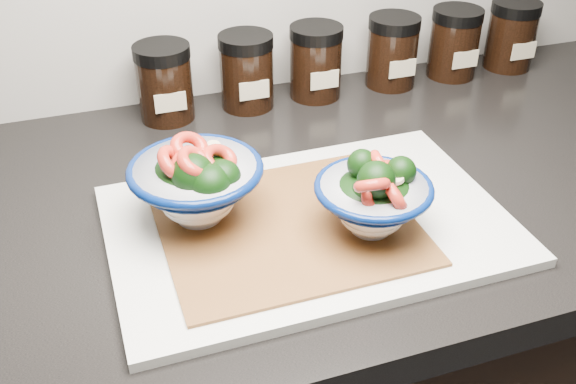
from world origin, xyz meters
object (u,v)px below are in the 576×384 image
object	(u,v)px
spice_jar_d	(392,51)
spice_jar_a	(165,82)
bowl_left	(197,183)
spice_jar_e	(454,43)
cutting_board	(309,225)
spice_jar_b	(247,71)
spice_jar_c	(316,62)
spice_jar_f	(512,35)
bowl_right	(374,198)

from	to	relation	value
spice_jar_d	spice_jar_a	bearing A→B (deg)	180.00
bowl_left	spice_jar_e	xyz separation A→B (m)	(0.49, 0.29, -0.01)
cutting_board	spice_jar_d	bearing A→B (deg)	51.22
spice_jar_b	spice_jar_c	size ratio (longest dim) A/B	1.00
bowl_left	spice_jar_c	world-z (taller)	bowl_left
cutting_board	bowl_left	distance (m)	0.14
spice_jar_e	spice_jar_a	bearing A→B (deg)	180.00
spice_jar_d	spice_jar_e	distance (m)	0.11
spice_jar_a	bowl_left	bearing A→B (deg)	-93.10
spice_jar_d	spice_jar_e	world-z (taller)	same
spice_jar_a	spice_jar_e	bearing A→B (deg)	0.00
spice_jar_e	spice_jar_f	distance (m)	0.11
bowl_right	spice_jar_f	distance (m)	0.57
bowl_right	spice_jar_f	xyz separation A→B (m)	(0.43, 0.37, -0.00)
cutting_board	spice_jar_a	bearing A→B (deg)	107.17
bowl_left	bowl_right	xyz separation A→B (m)	(0.18, -0.08, -0.01)
spice_jar_b	spice_jar_d	distance (m)	0.24
cutting_board	spice_jar_b	bearing A→B (deg)	86.13
bowl_right	spice_jar_d	world-z (taller)	same
spice_jar_a	spice_jar_b	distance (m)	0.12
bowl_left	spice_jar_c	xyz separation A→B (m)	(0.25, 0.29, -0.01)
spice_jar_b	spice_jar_d	world-z (taller)	same
spice_jar_d	spice_jar_f	distance (m)	0.22
spice_jar_b	spice_jar_e	bearing A→B (deg)	0.00
spice_jar_c	spice_jar_a	bearing A→B (deg)	180.00
bowl_left	spice_jar_d	distance (m)	0.48
cutting_board	bowl_left	xyz separation A→B (m)	(-0.12, 0.04, 0.06)
spice_jar_a	spice_jar_f	size ratio (longest dim) A/B	1.00
bowl_left	spice_jar_e	size ratio (longest dim) A/B	1.33
bowl_left	spice_jar_a	size ratio (longest dim) A/B	1.33
spice_jar_a	spice_jar_f	xyz separation A→B (m)	(0.59, 0.00, 0.00)
spice_jar_d	spice_jar_b	bearing A→B (deg)	180.00
bowl_left	bowl_right	bearing A→B (deg)	-25.21
cutting_board	spice_jar_e	world-z (taller)	spice_jar_e
bowl_right	spice_jar_d	size ratio (longest dim) A/B	1.15
spice_jar_e	spice_jar_d	bearing A→B (deg)	180.00
bowl_left	spice_jar_e	bearing A→B (deg)	30.33
spice_jar_a	spice_jar_e	xyz separation A→B (m)	(0.48, 0.00, 0.00)
bowl_left	spice_jar_c	size ratio (longest dim) A/B	1.33
bowl_left	spice_jar_d	xyz separation A→B (m)	(0.38, 0.29, -0.01)
spice_jar_c	spice_jar_f	bearing A→B (deg)	0.00
bowl_left	spice_jar_f	world-z (taller)	bowl_left
bowl_right	spice_jar_d	distance (m)	0.42
bowl_left	spice_jar_b	size ratio (longest dim) A/B	1.33
spice_jar_b	bowl_right	bearing A→B (deg)	-84.51
bowl_right	bowl_left	bearing A→B (deg)	154.79
cutting_board	spice_jar_b	world-z (taller)	spice_jar_b
spice_jar_a	spice_jar_e	world-z (taller)	same
cutting_board	spice_jar_b	distance (m)	0.33
cutting_board	spice_jar_c	distance (m)	0.36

